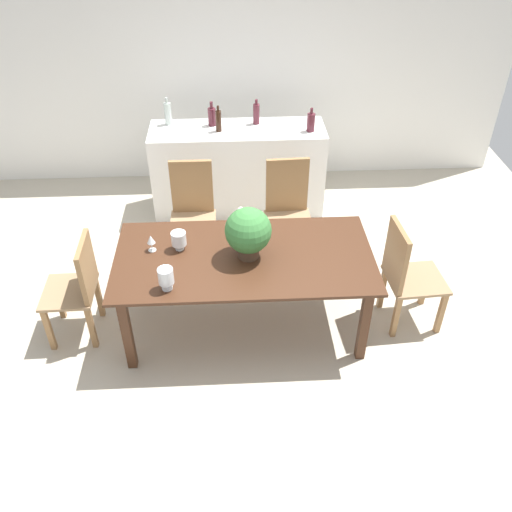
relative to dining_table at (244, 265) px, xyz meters
name	(u,v)px	position (x,y,z in m)	size (l,w,h in m)	color
ground_plane	(245,311)	(0.00, 0.18, -0.66)	(7.04, 7.04, 0.00)	#BCB29E
back_wall	(235,70)	(0.00, 2.78, 0.64)	(6.40, 0.10, 2.60)	white
dining_table	(244,265)	(0.00, 0.00, 0.00)	(2.06, 1.04, 0.76)	#422616
chair_far_right	(288,206)	(0.46, 1.03, -0.10)	(0.46, 0.44, 1.02)	olive
chair_far_left	(193,209)	(-0.46, 1.04, -0.11)	(0.44, 0.48, 1.01)	olive
chair_head_end	(79,285)	(-1.34, 0.00, -0.14)	(0.43, 0.46, 0.93)	olive
chair_foot_end	(405,272)	(1.33, -0.01, -0.12)	(0.50, 0.47, 0.98)	olive
flower_centerpiece	(248,232)	(0.03, 0.00, 0.33)	(0.36, 0.36, 0.43)	#4C3828
crystal_vase_left	(166,277)	(-0.58, -0.36, 0.21)	(0.12, 0.12, 0.18)	silver
crystal_vase_center_near	(179,239)	(-0.52, 0.12, 0.19)	(0.12, 0.12, 0.16)	silver
wine_glass	(151,240)	(-0.73, 0.11, 0.19)	(0.06, 0.06, 0.14)	silver
kitchen_counter	(238,170)	(0.00, 1.94, -0.18)	(1.86, 0.58, 0.96)	white
wine_bottle_green	(311,122)	(0.76, 1.85, 0.40)	(0.08, 0.08, 0.25)	#511E28
wine_bottle_tall	(218,121)	(-0.19, 1.90, 0.41)	(0.06, 0.06, 0.27)	black
wine_bottle_amber	(256,114)	(0.21, 2.07, 0.41)	(0.07, 0.07, 0.27)	#511E28
wine_bottle_clear	(212,116)	(-0.26, 2.05, 0.40)	(0.08, 0.08, 0.26)	#511E28
wine_bottle_dark	(168,113)	(-0.73, 2.10, 0.42)	(0.07, 0.07, 0.29)	#B2BFB7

